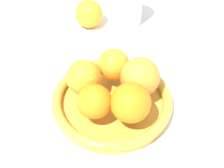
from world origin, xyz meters
TOP-DOWN VIEW (x-y plane):
  - ground_plane at (0.00, 0.00)m, footprint 4.00×4.00m
  - fruit_bowl at (0.00, 0.00)m, footprint 0.25×0.25m
  - orange_pile at (-0.01, 0.00)m, footprint 0.19×0.19m
  - stray_orange at (0.04, -0.29)m, footprint 0.07×0.07m
  - drinking_glass at (-0.06, -0.30)m, footprint 0.07×0.07m

SIDE VIEW (x-z plane):
  - ground_plane at x=0.00m, z-range 0.00..0.00m
  - fruit_bowl at x=0.00m, z-range 0.00..0.03m
  - stray_orange at x=0.04m, z-range 0.00..0.07m
  - drinking_glass at x=-0.06m, z-range 0.00..0.12m
  - orange_pile at x=-0.01m, z-range 0.03..0.11m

